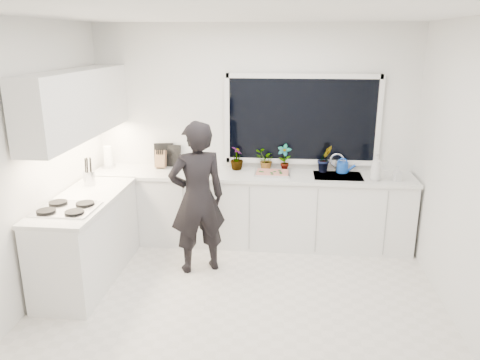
# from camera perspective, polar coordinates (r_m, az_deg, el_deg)

# --- Properties ---
(floor) EXTENTS (4.00, 3.50, 0.02)m
(floor) POSITION_cam_1_polar(r_m,az_deg,el_deg) (4.80, -0.07, -14.81)
(floor) COLOR beige
(floor) RESTS_ON ground
(wall_back) EXTENTS (4.00, 0.02, 2.70)m
(wall_back) POSITION_cam_1_polar(r_m,az_deg,el_deg) (5.95, 1.66, 5.62)
(wall_back) COLOR white
(wall_back) RESTS_ON ground
(wall_left) EXTENTS (0.02, 3.50, 2.70)m
(wall_left) POSITION_cam_1_polar(r_m,az_deg,el_deg) (4.87, -24.31, 1.57)
(wall_left) COLOR white
(wall_left) RESTS_ON ground
(wall_right) EXTENTS (0.02, 3.50, 2.70)m
(wall_right) POSITION_cam_1_polar(r_m,az_deg,el_deg) (4.52, 26.20, 0.21)
(wall_right) COLOR white
(wall_right) RESTS_ON ground
(ceiling) EXTENTS (4.00, 3.50, 0.02)m
(ceiling) POSITION_cam_1_polar(r_m,az_deg,el_deg) (4.09, -0.09, 19.67)
(ceiling) COLOR white
(ceiling) RESTS_ON wall_back
(window) EXTENTS (1.80, 0.02, 1.00)m
(window) POSITION_cam_1_polar(r_m,az_deg,el_deg) (5.87, 7.54, 7.31)
(window) COLOR black
(window) RESTS_ON wall_back
(base_cabinets_back) EXTENTS (3.92, 0.58, 0.88)m
(base_cabinets_back) POSITION_cam_1_polar(r_m,az_deg,el_deg) (5.90, 1.36, -3.67)
(base_cabinets_back) COLOR white
(base_cabinets_back) RESTS_ON floor
(base_cabinets_left) EXTENTS (0.58, 1.60, 0.88)m
(base_cabinets_left) POSITION_cam_1_polar(r_m,az_deg,el_deg) (5.30, -18.07, -7.00)
(base_cabinets_left) COLOR white
(base_cabinets_left) RESTS_ON floor
(countertop_back) EXTENTS (3.94, 0.62, 0.04)m
(countertop_back) POSITION_cam_1_polar(r_m,az_deg,el_deg) (5.75, 1.39, 0.60)
(countertop_back) COLOR silver
(countertop_back) RESTS_ON base_cabinets_back
(countertop_left) EXTENTS (0.62, 1.60, 0.04)m
(countertop_left) POSITION_cam_1_polar(r_m,az_deg,el_deg) (5.14, -18.53, -2.30)
(countertop_left) COLOR silver
(countertop_left) RESTS_ON base_cabinets_left
(upper_cabinets) EXTENTS (0.34, 2.10, 0.70)m
(upper_cabinets) POSITION_cam_1_polar(r_m,az_deg,el_deg) (5.29, -19.16, 8.78)
(upper_cabinets) COLOR white
(upper_cabinets) RESTS_ON wall_left
(sink) EXTENTS (0.58, 0.42, 0.14)m
(sink) POSITION_cam_1_polar(r_m,az_deg,el_deg) (5.79, 11.81, 0.03)
(sink) COLOR silver
(sink) RESTS_ON countertop_back
(faucet) EXTENTS (0.03, 0.03, 0.22)m
(faucet) POSITION_cam_1_polar(r_m,az_deg,el_deg) (5.94, 11.72, 2.07)
(faucet) COLOR silver
(faucet) RESTS_ON countertop_back
(stovetop) EXTENTS (0.56, 0.48, 0.03)m
(stovetop) POSITION_cam_1_polar(r_m,az_deg,el_deg) (4.84, -20.43, -3.23)
(stovetop) COLOR black
(stovetop) RESTS_ON countertop_left
(person) EXTENTS (0.73, 0.63, 1.70)m
(person) POSITION_cam_1_polar(r_m,az_deg,el_deg) (5.10, -5.22, -2.21)
(person) COLOR black
(person) RESTS_ON floor
(pizza_tray) EXTENTS (0.43, 0.32, 0.03)m
(pizza_tray) POSITION_cam_1_polar(r_m,az_deg,el_deg) (5.71, 3.97, 0.80)
(pizza_tray) COLOR silver
(pizza_tray) RESTS_ON countertop_back
(pizza) EXTENTS (0.39, 0.28, 0.01)m
(pizza) POSITION_cam_1_polar(r_m,az_deg,el_deg) (5.70, 3.97, 0.97)
(pizza) COLOR red
(pizza) RESTS_ON pizza_tray
(watering_can) EXTENTS (0.19, 0.19, 0.13)m
(watering_can) POSITION_cam_1_polar(r_m,az_deg,el_deg) (5.92, 12.37, 1.53)
(watering_can) COLOR blue
(watering_can) RESTS_ON countertop_back
(paper_towel_roll) EXTENTS (0.14, 0.14, 0.26)m
(paper_towel_roll) POSITION_cam_1_polar(r_m,az_deg,el_deg) (6.23, -15.77, 2.66)
(paper_towel_roll) COLOR white
(paper_towel_roll) RESTS_ON countertop_back
(knife_block) EXTENTS (0.13, 0.10, 0.22)m
(knife_block) POSITION_cam_1_polar(r_m,az_deg,el_deg) (6.06, -9.64, 2.48)
(knife_block) COLOR #9D6649
(knife_block) RESTS_ON countertop_back
(utensil_crock) EXTENTS (0.15, 0.15, 0.16)m
(utensil_crock) POSITION_cam_1_polar(r_m,az_deg,el_deg) (5.55, -17.89, 0.24)
(utensil_crock) COLOR #ACADB1
(utensil_crock) RESTS_ON countertop_left
(picture_frame_large) EXTENTS (0.22, 0.04, 0.28)m
(picture_frame_large) POSITION_cam_1_polar(r_m,az_deg,el_deg) (6.11, -8.23, 2.96)
(picture_frame_large) COLOR black
(picture_frame_large) RESTS_ON countertop_back
(picture_frame_small) EXTENTS (0.25, 0.06, 0.30)m
(picture_frame_small) POSITION_cam_1_polar(r_m,az_deg,el_deg) (6.14, -9.26, 3.07)
(picture_frame_small) COLOR black
(picture_frame_small) RESTS_ON countertop_back
(herb_plants) EXTENTS (1.30, 0.29, 0.34)m
(herb_plants) POSITION_cam_1_polar(r_m,az_deg,el_deg) (5.85, 4.61, 2.57)
(herb_plants) COLOR #26662D
(herb_plants) RESTS_ON countertop_back
(soap_bottles) EXTENTS (0.39, 0.17, 0.32)m
(soap_bottles) POSITION_cam_1_polar(r_m,az_deg,el_deg) (5.66, 16.74, 1.38)
(soap_bottles) COLOR #D8BF66
(soap_bottles) RESTS_ON countertop_back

